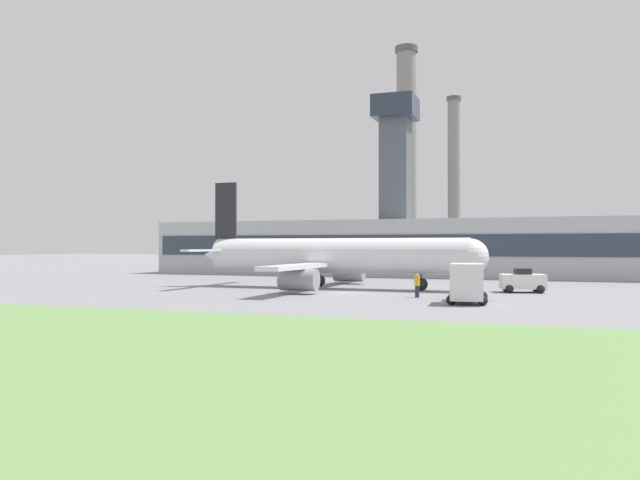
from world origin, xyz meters
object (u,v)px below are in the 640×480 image
object	(u,v)px
airplane	(332,257)
pushback_tug	(523,281)
baggage_truck	(467,284)
ground_crew_person	(417,285)

from	to	relation	value
airplane	pushback_tug	xyz separation A→B (m)	(17.02, 0.82, -2.00)
baggage_truck	ground_crew_person	world-z (taller)	baggage_truck
pushback_tug	airplane	bearing A→B (deg)	-177.26
airplane	ground_crew_person	distance (m)	12.25
baggage_truck	airplane	bearing A→B (deg)	140.93
pushback_tug	ground_crew_person	distance (m)	11.22
baggage_truck	ground_crew_person	bearing A→B (deg)	139.37
pushback_tug	ground_crew_person	xyz separation A→B (m)	(-7.54, -8.31, 0.01)
airplane	pushback_tug	bearing A→B (deg)	2.74
airplane	baggage_truck	xyz separation A→B (m)	(13.68, -11.11, -1.59)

